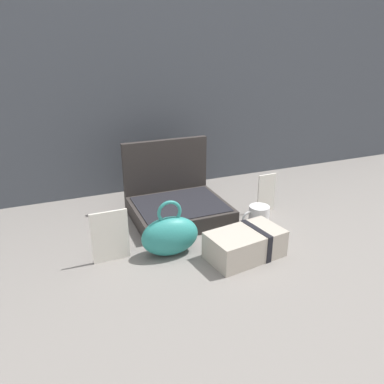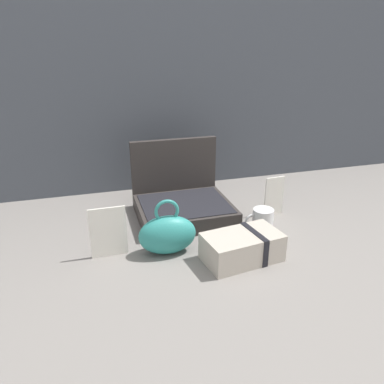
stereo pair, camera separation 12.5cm
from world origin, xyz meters
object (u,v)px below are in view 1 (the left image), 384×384
object	(u,v)px
poster_card_right	(266,193)
open_suitcase	(176,201)
cream_toiletry_bag	(246,244)
coffee_mug	(258,216)
teal_pouch_handbag	(170,235)
info_card_left	(110,236)

from	to	relation	value
poster_card_right	open_suitcase	bearing A→B (deg)	160.74
cream_toiletry_bag	coffee_mug	xyz separation A→B (m)	(0.16, 0.17, -0.00)
teal_pouch_handbag	open_suitcase	bearing A→B (deg)	65.92
cream_toiletry_bag	coffee_mug	world-z (taller)	cream_toiletry_bag
open_suitcase	coffee_mug	bearing A→B (deg)	-39.87
cream_toiletry_bag	open_suitcase	bearing A→B (deg)	104.77
teal_pouch_handbag	coffee_mug	bearing A→B (deg)	9.45
info_card_left	coffee_mug	bearing A→B (deg)	2.23
coffee_mug	info_card_left	xyz separation A→B (m)	(-0.58, -0.03, 0.05)
poster_card_right	cream_toiletry_bag	bearing A→B (deg)	-135.81
teal_pouch_handbag	poster_card_right	distance (m)	0.52
coffee_mug	info_card_left	bearing A→B (deg)	-177.23
info_card_left	poster_card_right	xyz separation A→B (m)	(0.68, 0.14, -0.01)
open_suitcase	teal_pouch_handbag	size ratio (longest dim) A/B	1.86
teal_pouch_handbag	coffee_mug	world-z (taller)	teal_pouch_handbag
info_card_left	cream_toiletry_bag	bearing A→B (deg)	-19.78
cream_toiletry_bag	info_card_left	bearing A→B (deg)	160.76
cream_toiletry_bag	coffee_mug	distance (m)	0.23
cream_toiletry_bag	poster_card_right	distance (m)	0.39
open_suitcase	poster_card_right	xyz separation A→B (m)	(0.37, -0.10, 0.02)
info_card_left	poster_card_right	size ratio (longest dim) A/B	1.08
open_suitcase	cream_toiletry_bag	world-z (taller)	open_suitcase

